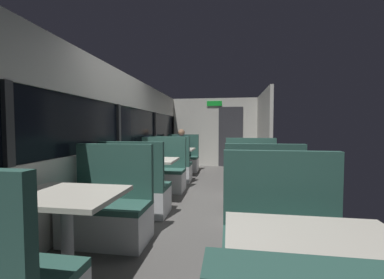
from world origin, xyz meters
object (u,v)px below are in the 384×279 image
object	(u,v)px
dining_table_mid_window	(151,165)
bench_front_aisle_facing_entry	(284,251)
bench_near_window_facing_entry	(108,212)
bench_mid_window_facing_end	(136,193)
dining_table_far_window	(177,152)
dining_table_near_window	(67,205)
bench_far_window_facing_end	(171,168)
seated_passenger	(182,153)
bench_far_window_facing_entry	(182,160)
bench_rear_aisle_facing_end	(262,202)
dining_table_rear_aisle	(256,169)
bench_rear_aisle_facing_entry	(251,179)
dining_table_front_aisle	(319,262)
bench_mid_window_facing_entry	(162,174)

from	to	relation	value
dining_table_mid_window	bench_front_aisle_facing_entry	distance (m)	2.80
bench_near_window_facing_entry	bench_mid_window_facing_end	xyz separation A→B (m)	(0.00, 0.83, 0.00)
dining_table_far_window	dining_table_near_window	bearing A→B (deg)	-90.00
bench_far_window_facing_end	seated_passenger	xyz separation A→B (m)	(0.00, 1.33, 0.21)
dining_table_far_window	bench_front_aisle_facing_entry	size ratio (longest dim) A/B	0.82
dining_table_far_window	bench_far_window_facing_entry	world-z (taller)	bench_far_window_facing_entry
bench_far_window_facing_entry	bench_rear_aisle_facing_end	distance (m)	4.22
dining_table_far_window	dining_table_rear_aisle	bearing A→B (deg)	-53.59
dining_table_near_window	bench_front_aisle_facing_entry	xyz separation A→B (m)	(1.79, 0.10, -0.31)
dining_table_mid_window	dining_table_far_window	xyz separation A→B (m)	(0.00, 2.23, 0.00)
seated_passenger	bench_rear_aisle_facing_entry	bearing A→B (deg)	-52.76
dining_table_mid_window	bench_rear_aisle_facing_end	world-z (taller)	bench_rear_aisle_facing_end
bench_near_window_facing_entry	dining_table_far_window	xyz separation A→B (m)	(0.00, 3.76, 0.31)
bench_mid_window_facing_end	dining_table_far_window	world-z (taller)	bench_mid_window_facing_end
dining_table_rear_aisle	bench_far_window_facing_end	bearing A→B (deg)	136.01
dining_table_mid_window	seated_passenger	distance (m)	2.86
bench_far_window_facing_end	dining_table_front_aisle	bearing A→B (deg)	-67.66
dining_table_mid_window	bench_front_aisle_facing_entry	size ratio (longest dim) A/B	0.82
bench_far_window_facing_entry	bench_front_aisle_facing_entry	size ratio (longest dim) A/B	1.00
bench_far_window_facing_entry	bench_rear_aisle_facing_end	xyz separation A→B (m)	(1.79, -3.83, 0.00)
dining_table_near_window	bench_mid_window_facing_end	xyz separation A→B (m)	(0.00, 1.53, -0.31)
seated_passenger	bench_front_aisle_facing_entry	bearing A→B (deg)	-70.24
bench_mid_window_facing_entry	bench_near_window_facing_entry	bearing A→B (deg)	-90.00
bench_far_window_facing_end	bench_far_window_facing_entry	xyz separation A→B (m)	(0.00, 1.40, 0.00)
dining_table_mid_window	bench_rear_aisle_facing_entry	size ratio (longest dim) A/B	0.82
dining_table_front_aisle	bench_rear_aisle_facing_entry	bearing A→B (deg)	90.00
bench_near_window_facing_entry	bench_far_window_facing_entry	distance (m)	4.45
bench_far_window_facing_end	bench_rear_aisle_facing_end	world-z (taller)	same
dining_table_near_window	bench_mid_window_facing_end	size ratio (longest dim) A/B	0.82
bench_near_window_facing_entry	dining_table_far_window	world-z (taller)	bench_near_window_facing_entry
dining_table_front_aisle	bench_front_aisle_facing_entry	size ratio (longest dim) A/B	0.82
bench_far_window_facing_end	seated_passenger	bearing A→B (deg)	90.00
bench_mid_window_facing_end	seated_passenger	size ratio (longest dim) A/B	0.87
bench_near_window_facing_entry	dining_table_mid_window	distance (m)	1.56
dining_table_front_aisle	bench_rear_aisle_facing_end	size ratio (longest dim) A/B	0.82
bench_mid_window_facing_entry	dining_table_far_window	distance (m)	1.56
dining_table_mid_window	bench_front_aisle_facing_entry	world-z (taller)	bench_front_aisle_facing_entry
bench_mid_window_facing_end	bench_far_window_facing_entry	bearing A→B (deg)	90.00
seated_passenger	bench_rear_aisle_facing_end	bearing A→B (deg)	-64.51
dining_table_far_window	bench_far_window_facing_entry	xyz separation A→B (m)	(0.00, 0.70, -0.31)
bench_mid_window_facing_end	dining_table_front_aisle	xyz separation A→B (m)	(1.79, -2.13, 0.31)
dining_table_near_window	seated_passenger	xyz separation A→B (m)	(0.00, 5.08, -0.10)
bench_far_window_facing_entry	bench_rear_aisle_facing_entry	distance (m)	3.02
bench_mid_window_facing_entry	dining_table_rear_aisle	world-z (taller)	bench_mid_window_facing_entry
dining_table_near_window	dining_table_far_window	size ratio (longest dim) A/B	1.00
dining_table_far_window	bench_rear_aisle_facing_entry	distance (m)	2.51
dining_table_rear_aisle	seated_passenger	bearing A→B (deg)	120.37
dining_table_mid_window	bench_near_window_facing_entry	bearing A→B (deg)	-90.00
dining_table_mid_window	dining_table_far_window	size ratio (longest dim) A/B	1.00
bench_far_window_facing_entry	seated_passenger	world-z (taller)	seated_passenger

